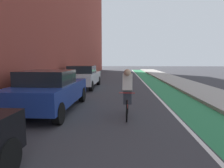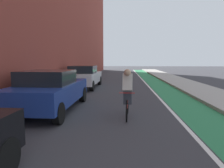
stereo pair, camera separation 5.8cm
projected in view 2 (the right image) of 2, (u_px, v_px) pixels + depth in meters
ground_plane at (122, 84)px, 16.50m from camera, size 97.93×97.93×0.00m
bike_lane_paint at (154, 82)px, 18.32m from camera, size 1.60×44.51×0.00m
lane_divider_stripe at (144, 81)px, 18.37m from camera, size 0.12×44.51×0.00m
sidewalk_right at (178, 81)px, 18.19m from camera, size 2.53×44.51×0.14m
parked_sedan_blue at (50, 90)px, 7.73m from camera, size 2.03×4.50×1.53m
parked_sedan_white at (84, 76)px, 14.22m from camera, size 2.01×4.50×1.53m
cyclist_mid at (127, 93)px, 6.79m from camera, size 0.48×1.74×1.63m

